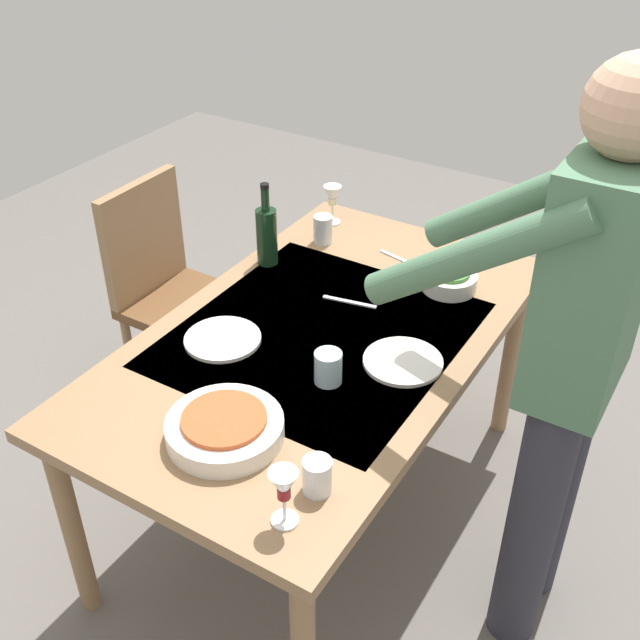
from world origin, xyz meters
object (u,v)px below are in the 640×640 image
(water_cup_near_right, at_px, (328,367))
(dinner_plate_near, at_px, (403,362))
(wine_bottle, at_px, (267,234))
(side_bowl_salad, at_px, (450,280))
(water_cup_far_left, at_px, (317,476))
(serving_bowl_pasta, at_px, (225,427))
(wine_glass_right, at_px, (284,488))
(person_server, at_px, (571,352))
(wine_glass_left, at_px, (332,198))
(dining_table, at_px, (320,353))
(dinner_plate_far, at_px, (223,339))
(chair_near, at_px, (167,282))
(water_cup_near_left, at_px, (323,229))

(water_cup_near_right, distance_m, dinner_plate_near, 0.23)
(wine_bottle, relative_size, side_bowl_salad, 1.64)
(water_cup_far_left, distance_m, serving_bowl_pasta, 0.29)
(wine_bottle, distance_m, wine_glass_right, 1.16)
(person_server, relative_size, wine_bottle, 5.71)
(wine_glass_left, xyz_separation_m, dinner_plate_near, (0.65, 0.62, -0.10))
(dining_table, xyz_separation_m, dinner_plate_far, (0.18, -0.23, 0.08))
(dining_table, bearing_deg, wine_glass_left, -152.07)
(serving_bowl_pasta, height_order, dinner_plate_near, serving_bowl_pasta)
(wine_glass_left, bearing_deg, wine_glass_right, 26.66)
(water_cup_far_left, relative_size, serving_bowl_pasta, 0.31)
(chair_near, bearing_deg, water_cup_near_left, 114.74)
(person_server, bearing_deg, water_cup_far_left, -36.81)
(wine_glass_right, height_order, dinner_plate_far, wine_glass_right)
(dining_table, distance_m, person_server, 0.78)
(side_bowl_salad, bearing_deg, wine_glass_right, 4.53)
(wine_glass_left, bearing_deg, dinner_plate_near, 43.84)
(water_cup_near_right, bearing_deg, wine_bottle, -131.20)
(dinner_plate_near, bearing_deg, wine_glass_left, -136.16)
(water_cup_near_left, xyz_separation_m, water_cup_far_left, (1.04, 0.62, -0.01))
(chair_near, bearing_deg, dinner_plate_near, 77.67)
(dining_table, bearing_deg, water_cup_near_left, -149.47)
(chair_near, distance_m, water_cup_near_left, 0.66)
(dining_table, height_order, wine_bottle, wine_bottle)
(person_server, relative_size, water_cup_near_left, 16.47)
(water_cup_far_left, relative_size, side_bowl_salad, 0.51)
(wine_glass_left, height_order, water_cup_near_right, wine_glass_left)
(person_server, xyz_separation_m, water_cup_near_right, (0.17, -0.59, -0.17))
(wine_glass_right, bearing_deg, serving_bowl_pasta, -117.92)
(dinner_plate_near, distance_m, dinner_plate_far, 0.54)
(water_cup_near_left, relative_size, side_bowl_salad, 0.57)
(wine_bottle, bearing_deg, water_cup_near_right, 48.80)
(chair_near, bearing_deg, dining_table, 73.84)
(water_cup_far_left, xyz_separation_m, dinner_plate_near, (-0.54, -0.05, -0.04))
(chair_near, relative_size, serving_bowl_pasta, 3.03)
(water_cup_near_left, bearing_deg, person_server, 63.54)
(wine_bottle, distance_m, wine_glass_left, 0.38)
(chair_near, height_order, water_cup_near_right, chair_near)
(side_bowl_salad, bearing_deg, water_cup_near_left, -96.20)
(wine_glass_right, xyz_separation_m, water_cup_far_left, (-0.12, 0.01, -0.06))
(water_cup_far_left, bearing_deg, water_cup_near_right, -152.49)
(chair_near, relative_size, side_bowl_salad, 5.06)
(person_server, relative_size, serving_bowl_pasta, 5.63)
(wine_glass_right, relative_size, water_cup_near_right, 1.58)
(side_bowl_salad, bearing_deg, dining_table, -27.04)
(chair_near, distance_m, person_server, 1.65)
(dinner_plate_near, bearing_deg, dining_table, -90.13)
(wine_glass_left, relative_size, water_cup_near_right, 1.58)
(wine_glass_left, distance_m, wine_glass_right, 1.46)
(water_cup_near_right, bearing_deg, serving_bowl_pasta, -17.52)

